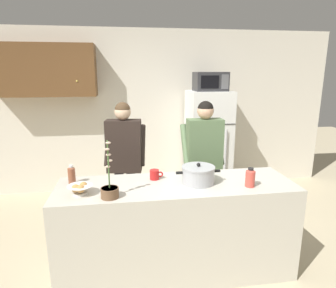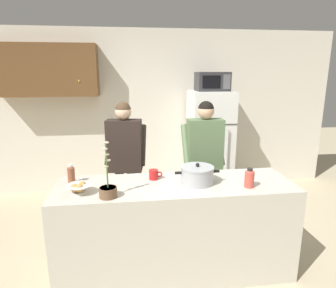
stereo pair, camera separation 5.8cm
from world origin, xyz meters
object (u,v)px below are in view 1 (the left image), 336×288
refrigerator (208,144)px  person_by_sink (204,153)px  bottle_mid_counter (250,177)px  person_near_pot (124,153)px  bottle_near_edge (72,175)px  potted_orchid (110,190)px  coffee_mug (155,175)px  microwave (210,81)px  cooking_pot (198,175)px  bread_bowl (80,189)px

refrigerator → person_by_sink: bearing=-108.5°
bottle_mid_counter → refrigerator: bearing=84.7°
person_near_pot → bottle_near_edge: person_near_pot is taller
person_near_pot → potted_orchid: (-0.12, -1.09, -0.01)m
person_near_pot → coffee_mug: person_near_pot is taller
microwave → bottle_mid_counter: bearing=-95.3°
refrigerator → bottle_near_edge: (-1.80, -1.70, 0.18)m
person_near_pot → cooking_pot: person_near_pot is taller
person_near_pot → bottle_mid_counter: 1.53m
bottle_near_edge → coffee_mug: bearing=0.1°
person_near_pot → bottle_mid_counter: bearing=-42.5°
coffee_mug → refrigerator: bearing=58.9°
bottle_mid_counter → bottle_near_edge: bearing=169.1°
refrigerator → coffee_mug: size_ratio=12.66×
person_by_sink → cooking_pot: bearing=-109.2°
person_near_pot → potted_orchid: size_ratio=3.27×
person_by_sink → potted_orchid: 1.42m
person_by_sink → bottle_mid_counter: 0.90m
bottle_near_edge → potted_orchid: (0.36, -0.37, -0.02)m
refrigerator → person_near_pot: bearing=-143.3°
microwave → coffee_mug: bearing=-121.4°
microwave → bread_bowl: size_ratio=2.22×
bread_bowl → bottle_mid_counter: 1.51m
bread_bowl → potted_orchid: (0.25, -0.10, 0.02)m
bottle_mid_counter → potted_orchid: potted_orchid is taller
bottle_mid_counter → microwave: bearing=84.7°
bread_bowl → bottle_near_edge: bearing=112.3°
refrigerator → bottle_mid_counter: (-0.19, -2.01, 0.18)m
cooking_pot → coffee_mug: (-0.39, 0.16, -0.03)m
person_near_pot → bottle_near_edge: 0.87m
person_by_sink → bottle_near_edge: bearing=-158.2°
microwave → bottle_mid_counter: (-0.19, -1.99, -0.79)m
person_near_pot → potted_orchid: person_near_pot is taller
cooking_pot → potted_orchid: potted_orchid is taller
coffee_mug → bread_bowl: size_ratio=0.61×
microwave → person_by_sink: (-0.38, -1.11, -0.79)m
coffee_mug → bottle_mid_counter: (0.84, -0.31, 0.04)m
person_by_sink → bread_bowl: bearing=-147.4°
microwave → bottle_near_edge: size_ratio=2.64×
microwave → coffee_mug: 2.13m
refrigerator → bread_bowl: 2.60m
cooking_pot → coffee_mug: 0.43m
microwave → bread_bowl: microwave is taller
refrigerator → potted_orchid: 2.53m
bottle_mid_counter → person_by_sink: bearing=102.3°
coffee_mug → bread_bowl: bearing=-157.8°
bread_bowl → bottle_mid_counter: size_ratio=1.21×
refrigerator → cooking_pot: bearing=-108.8°
person_near_pot → bread_bowl: bearing=-110.8°
person_near_pot → person_by_sink: size_ratio=0.99×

